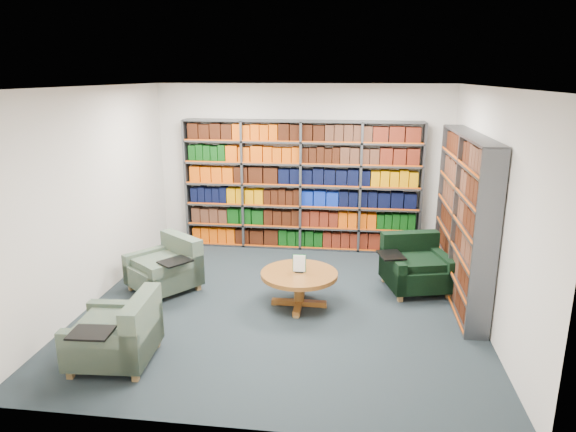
# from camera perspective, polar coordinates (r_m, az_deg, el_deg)

# --- Properties ---
(room_shell) EXTENTS (5.02, 5.02, 2.82)m
(room_shell) POSITION_cam_1_polar(r_m,az_deg,el_deg) (6.43, -0.69, 1.60)
(room_shell) COLOR black
(room_shell) RESTS_ON ground
(bookshelf_back) EXTENTS (4.00, 0.28, 2.20)m
(bookshelf_back) POSITION_cam_1_polar(r_m,az_deg,el_deg) (8.76, 1.47, 3.31)
(bookshelf_back) COLOR #47494F
(bookshelf_back) RESTS_ON ground
(bookshelf_right) EXTENTS (0.28, 2.50, 2.20)m
(bookshelf_right) POSITION_cam_1_polar(r_m,az_deg,el_deg) (7.17, 18.88, -0.27)
(bookshelf_right) COLOR #47494F
(bookshelf_right) RESTS_ON ground
(chair_teal_left) EXTENTS (1.14, 1.14, 0.74)m
(chair_teal_left) POSITION_cam_1_polar(r_m,az_deg,el_deg) (7.46, -13.14, -5.72)
(chair_teal_left) COLOR #0E2D3B
(chair_teal_left) RESTS_ON ground
(chair_green_right) EXTENTS (1.08, 1.01, 0.76)m
(chair_green_right) POSITION_cam_1_polar(r_m,az_deg,el_deg) (7.50, 13.84, -5.57)
(chair_green_right) COLOR black
(chair_green_right) RESTS_ON ground
(chair_teal_front) EXTENTS (0.86, 0.99, 0.74)m
(chair_teal_front) POSITION_cam_1_polar(r_m,az_deg,el_deg) (5.78, -18.06, -12.58)
(chair_teal_front) COLOR #0E2D3B
(chair_teal_front) RESTS_ON ground
(coffee_table) EXTENTS (1.00, 1.00, 0.70)m
(coffee_table) POSITION_cam_1_polar(r_m,az_deg,el_deg) (6.70, 1.25, -7.04)
(coffee_table) COLOR brown
(coffee_table) RESTS_ON ground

